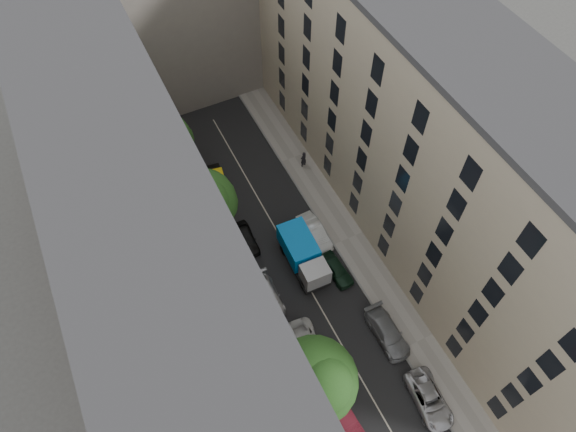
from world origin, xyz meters
TOP-DOWN VIEW (x-y plane):
  - ground at (0.00, 0.00)m, footprint 120.00×120.00m
  - road_surface at (0.00, 0.00)m, footprint 8.00×44.00m
  - sidewalk_left at (-5.50, 0.00)m, footprint 3.00×44.00m
  - sidewalk_right at (5.50, 0.00)m, footprint 3.00×44.00m
  - building_left at (-11.00, 0.00)m, footprint 8.00×44.00m
  - building_right at (11.00, 0.00)m, footprint 8.00×44.00m
  - building_endcap at (0.00, 28.00)m, footprint 18.00×12.00m
  - tarp_truck at (0.60, -0.41)m, footprint 2.61×6.12m
  - car_left_1 at (-2.80, -13.40)m, footprint 1.90×4.10m
  - car_left_2 at (-2.80, -7.80)m, footprint 2.79×5.23m
  - car_left_3 at (-3.60, -2.20)m, footprint 1.99×4.55m
  - car_left_4 at (-3.01, 3.72)m, footprint 1.74×3.93m
  - car_left_5 at (-3.05, 11.00)m, footprint 2.15×4.44m
  - car_right_0 at (3.60, -15.22)m, footprint 2.68×4.96m
  - car_right_1 at (3.60, -9.45)m, footprint 1.99×4.85m
  - car_right_2 at (2.80, -2.60)m, footprint 1.78×3.87m
  - car_right_3 at (2.80, 1.60)m, footprint 1.74×4.49m
  - tree_near at (-4.50, -11.93)m, footprint 5.91×5.73m
  - tree_mid at (-5.82, 4.89)m, footprint 5.91×5.72m
  - tree_far at (-6.30, 13.94)m, footprint 5.41×5.15m
  - lamp_post at (-5.09, -6.64)m, footprint 0.36×0.36m
  - pedestrian at (5.76, 9.55)m, footprint 0.80×0.63m

SIDE VIEW (x-z plane):
  - ground at x=0.00m, z-range 0.00..0.00m
  - road_surface at x=0.00m, z-range 0.00..0.02m
  - sidewalk_left at x=-5.50m, z-range 0.00..0.15m
  - sidewalk_right at x=5.50m, z-range 0.00..0.15m
  - car_right_2 at x=2.80m, z-range 0.00..1.28m
  - car_left_1 at x=-2.80m, z-range 0.00..1.30m
  - car_left_3 at x=-3.60m, z-range 0.00..1.30m
  - car_left_4 at x=-3.01m, z-range 0.00..1.32m
  - car_right_0 at x=3.60m, z-range 0.00..1.32m
  - car_left_2 at x=-2.80m, z-range 0.00..1.40m
  - car_left_5 at x=-3.05m, z-range 0.00..1.40m
  - car_right_1 at x=3.60m, z-range 0.00..1.40m
  - car_right_3 at x=2.80m, z-range 0.00..1.46m
  - pedestrian at x=5.76m, z-range 0.15..2.08m
  - tarp_truck at x=0.60m, z-range 0.14..2.93m
  - lamp_post at x=-5.09m, z-range 0.88..6.71m
  - tree_far at x=-6.30m, z-range 1.30..9.09m
  - tree_mid at x=-5.82m, z-range 1.56..10.66m
  - tree_near at x=-4.50m, z-range 1.82..11.72m
  - building_endcap at x=0.00m, z-range 0.00..18.00m
  - building_left at x=-11.00m, z-range 0.00..20.00m
  - building_right at x=11.00m, z-range 0.00..20.00m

